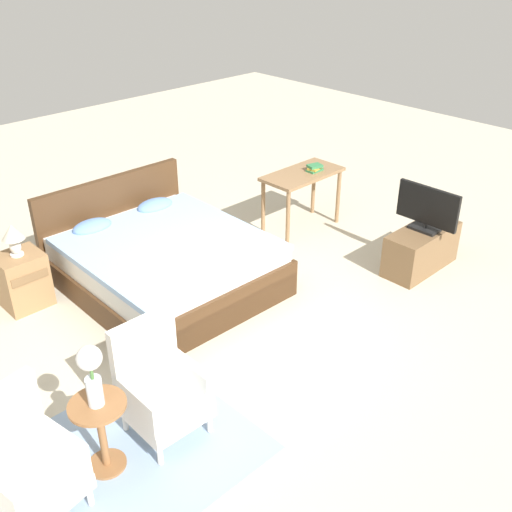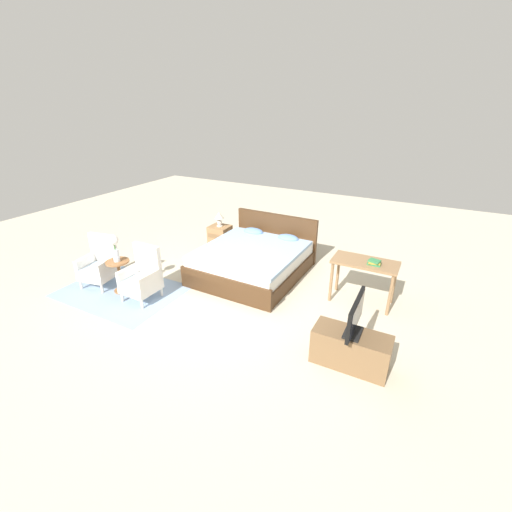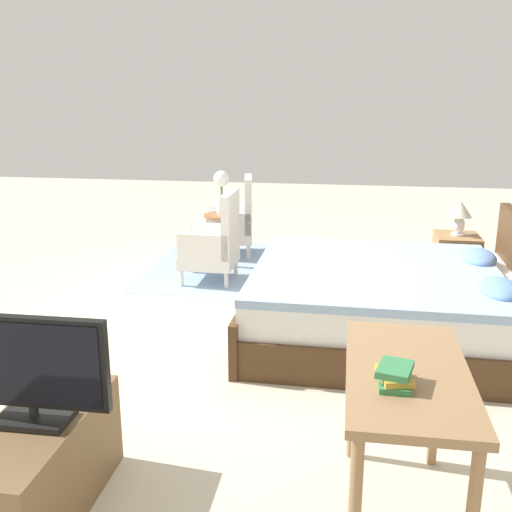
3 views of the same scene
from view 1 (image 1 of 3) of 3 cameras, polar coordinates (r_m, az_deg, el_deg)
The scene contains 13 objects.
ground_plane at distance 5.95m, azimuth -2.18°, elevation -6.11°, with size 16.00×16.00×0.00m, color beige.
floor_rug at distance 4.69m, azimuth -13.77°, elevation -18.96°, with size 2.10×1.50×0.01m.
bed at distance 6.42m, azimuth -8.87°, elevation -0.48°, with size 1.87×2.14×0.96m.
armchair_by_window_left at distance 4.33m, azimuth -21.08°, elevation -18.20°, with size 0.62×0.62×0.92m.
armchair_by_window_right at distance 4.64m, azimuth -9.14°, elevation -12.37°, with size 0.55×0.55×0.92m.
side_table at distance 4.45m, azimuth -14.55°, elevation -15.55°, with size 0.40×0.40×0.59m.
flower_vase at distance 4.11m, azimuth -15.43°, elevation -10.43°, with size 0.17×0.17×0.48m.
nightstand at distance 6.47m, azimuth -21.32°, elevation -2.16°, with size 0.44×0.41×0.58m.
table_lamp at distance 6.24m, azimuth -22.14°, elevation 1.80°, with size 0.22×0.22×0.33m.
tv_stand at distance 6.94m, azimuth 15.45°, elevation 0.65°, with size 0.96×0.40×0.48m.
tv_flatscreen at distance 6.73m, azimuth 16.01°, elevation 4.39°, with size 0.20×0.72×0.50m.
vanity_desk at distance 7.47m, azimuth 4.43°, elevation 7.11°, with size 1.04×0.52×0.76m.
book_stack at distance 7.47m, azimuth 5.61°, elevation 8.34°, with size 0.20×0.17×0.08m.
Camera 1 is at (-3.21, -3.65, 3.43)m, focal length 42.00 mm.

